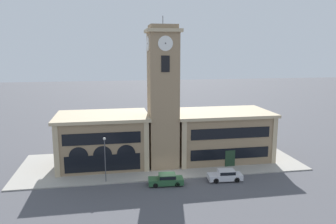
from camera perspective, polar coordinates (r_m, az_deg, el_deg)
ground_plane at (r=44.47m, az=0.34°, el=-11.79°), size 300.00×300.00×0.00m
sidewalk_kerb at (r=50.95m, az=-1.13°, el=-8.73°), size 41.87×14.12×0.15m
clock_tower at (r=46.97m, az=-0.87°, el=2.47°), size 4.80×4.80×21.67m
town_hall_left_wing at (r=49.91m, az=-11.27°, el=-4.77°), size 13.50×9.40×7.72m
town_hall_right_wing at (r=52.79m, az=9.16°, el=-3.92°), size 15.29×9.40×7.60m
parked_car_near at (r=42.75m, az=-0.30°, el=-11.64°), size 4.56×2.10×1.46m
parked_car_mid at (r=44.69m, az=9.96°, el=-10.76°), size 4.61×2.06×1.49m
street_lamp at (r=43.16m, az=-10.93°, el=-7.00°), size 0.36×0.36×5.94m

